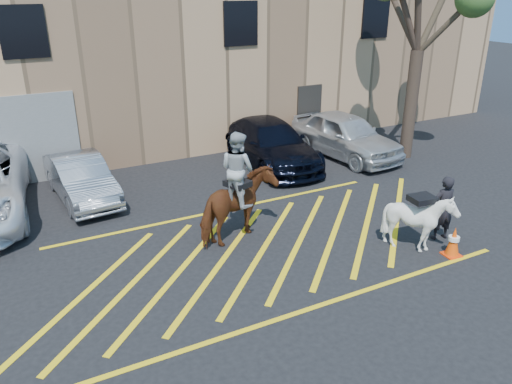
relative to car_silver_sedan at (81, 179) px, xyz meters
name	(u,v)px	position (x,y,z in m)	size (l,w,h in m)	color
ground	(257,244)	(3.25, -4.86, -0.64)	(90.00, 90.00, 0.00)	black
car_silver_sedan	(81,179)	(0.00, 0.00, 0.00)	(1.36, 3.89, 1.28)	#90939D
car_blue_suv	(271,143)	(6.46, 0.22, 0.10)	(2.09, 5.13, 1.49)	black
car_white_suv	(345,135)	(9.26, -0.32, 0.16)	(1.89, 4.69, 1.60)	silver
handler	(443,208)	(7.43, -6.67, 0.18)	(0.60, 0.39, 1.65)	black
warehouse	(122,42)	(3.24, 7.13, 3.01)	(32.42, 10.20, 7.30)	tan
hatching_zone	(263,249)	(3.25, -5.16, -0.64)	(12.60, 5.12, 0.01)	yellow
mounted_bay	(238,198)	(2.97, -4.40, 0.47)	(2.29, 1.66, 2.76)	brown
saddled_white	(419,221)	(6.50, -6.84, 0.11)	(1.34, 1.48, 1.48)	white
traffic_cone	(454,241)	(7.05, -7.43, -0.28)	(0.41, 0.41, 0.73)	#FF3B0A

